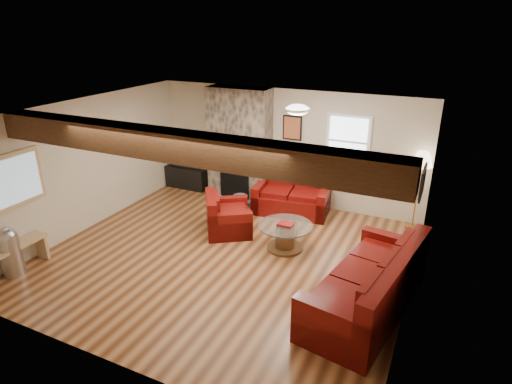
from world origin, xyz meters
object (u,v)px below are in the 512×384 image
sofa_three (367,280)px  floor_lamp (422,163)px  coffee_table (285,237)px  loveseat (292,194)px  television (186,157)px  armchair_red (228,213)px  tv_cabinet (188,177)px

sofa_three → floor_lamp: size_ratio=1.55×
floor_lamp → coffee_table: bearing=-136.7°
sofa_three → loveseat: bearing=-131.6°
television → floor_lamp: 5.28m
loveseat → coffee_table: size_ratio=1.60×
sofa_three → floor_lamp: floor_lamp is taller
coffee_table → loveseat: bearing=106.8°
armchair_red → television: television is taller
coffee_table → floor_lamp: bearing=43.3°
armchair_red → tv_cabinet: bearing=17.3°
sofa_three → tv_cabinet: 5.75m
loveseat → floor_lamp: bearing=0.1°
loveseat → television: television is taller
armchair_red → television: size_ratio=1.13×
tv_cabinet → floor_lamp: floor_lamp is taller
loveseat → tv_cabinet: bearing=166.6°
coffee_table → tv_cabinet: size_ratio=0.93×
loveseat → coffee_table: bearing=-80.6°
armchair_red → television: bearing=17.3°
sofa_three → loveseat: size_ratio=1.57×
tv_cabinet → television: size_ratio=1.25×
loveseat → floor_lamp: 2.62m
sofa_three → coffee_table: 2.00m
coffee_table → floor_lamp: size_ratio=0.62×
sofa_three → coffee_table: bearing=-114.1°
coffee_table → floor_lamp: (1.97, 1.86, 1.09)m
loveseat → television: bearing=166.6°
armchair_red → television: 2.66m
sofa_three → tv_cabinet: size_ratio=2.33×
coffee_table → sofa_three: bearing=-33.9°
sofa_three → television: (-4.93, 2.95, 0.29)m
sofa_three → armchair_red: size_ratio=2.58×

